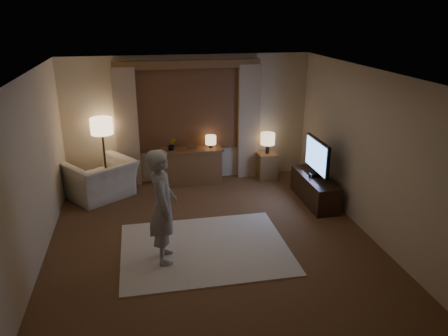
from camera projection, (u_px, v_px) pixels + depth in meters
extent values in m
cube|color=brown|center=(212.00, 241.00, 6.87)|extent=(5.00, 5.50, 0.02)
cube|color=silver|center=(210.00, 73.00, 5.98)|extent=(5.00, 5.50, 0.02)
cube|color=beige|center=(189.00, 119.00, 8.97)|extent=(5.00, 0.02, 2.60)
cube|color=beige|center=(263.00, 263.00, 3.88)|extent=(5.00, 0.02, 2.60)
cube|color=beige|center=(30.00, 174.00, 5.96)|extent=(0.02, 5.50, 2.60)
cube|color=beige|center=(368.00, 152.00, 6.88)|extent=(0.02, 5.50, 2.60)
cube|color=black|center=(189.00, 108.00, 8.85)|extent=(2.00, 0.01, 1.70)
cube|color=brown|center=(189.00, 108.00, 8.85)|extent=(2.08, 0.04, 1.78)
cube|color=tan|center=(127.00, 128.00, 8.67)|extent=(0.45, 0.12, 2.40)
cube|color=tan|center=(249.00, 122.00, 9.13)|extent=(0.45, 0.12, 2.40)
cube|color=brown|center=(188.00, 64.00, 8.50)|extent=(2.90, 0.14, 0.16)
cube|color=beige|center=(205.00, 248.00, 6.63)|extent=(2.50, 2.00, 0.02)
cube|color=brown|center=(192.00, 167.00, 9.05)|extent=(1.20, 0.40, 0.70)
cube|color=brown|center=(191.00, 146.00, 8.90)|extent=(0.16, 0.02, 0.20)
imported|color=#999999|center=(172.00, 145.00, 8.81)|extent=(0.17, 0.13, 0.30)
cylinder|color=black|center=(211.00, 147.00, 8.99)|extent=(0.08, 0.08, 0.12)
cylinder|color=#F9CA95|center=(211.00, 140.00, 8.94)|extent=(0.22, 0.22, 0.18)
cylinder|color=black|center=(108.00, 189.00, 8.82)|extent=(0.31, 0.31, 0.03)
cylinder|color=black|center=(105.00, 162.00, 8.63)|extent=(0.04, 0.04, 1.17)
cylinder|color=#F9CA95|center=(102.00, 126.00, 8.38)|extent=(0.43, 0.43, 0.31)
imported|color=beige|center=(101.00, 180.00, 8.32)|extent=(1.50, 1.47, 0.74)
cube|color=brown|center=(267.00, 166.00, 9.33)|extent=(0.40, 0.40, 0.56)
cylinder|color=black|center=(267.00, 149.00, 9.20)|extent=(0.08, 0.08, 0.20)
cylinder|color=#F9CA95|center=(268.00, 139.00, 9.12)|extent=(0.30, 0.30, 0.24)
cube|color=black|center=(315.00, 189.00, 8.19)|extent=(0.45, 1.40, 0.50)
cube|color=black|center=(316.00, 175.00, 8.09)|extent=(0.24, 0.11, 0.07)
cube|color=black|center=(317.00, 156.00, 7.96)|extent=(0.05, 0.99, 0.60)
cube|color=#5C9EFB|center=(316.00, 156.00, 7.96)|extent=(0.00, 0.92, 0.54)
imported|color=#B2ABA4|center=(163.00, 206.00, 6.05)|extent=(0.41, 0.61, 1.67)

